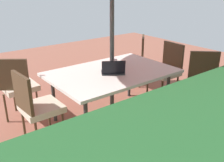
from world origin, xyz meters
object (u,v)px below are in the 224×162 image
chair_northwest (205,82)px  cup (115,62)px  chair_southeast (18,85)px  chair_west (166,68)px  chair_east (36,105)px  laptop (113,71)px  dining_table (112,75)px  chair_southwest (135,58)px

chair_northwest → cup: size_ratio=10.17×
chair_northwest → chair_southeast: (2.25, -1.60, 0.00)m
chair_southeast → chair_northwest: bearing=-178.2°
chair_west → chair_east: size_ratio=1.00×
chair_west → laptop: (1.23, 0.09, 0.24)m
dining_table → chair_east: size_ratio=1.80×
chair_southeast → chair_southwest: size_ratio=1.00×
dining_table → chair_west: size_ratio=1.80×
chair_southeast → dining_table: bearing=-179.5°
chair_west → laptop: chair_west is taller
chair_southwest → chair_west: bearing=43.2°
chair_east → chair_southwest: size_ratio=1.00×
laptop → cup: size_ratio=4.17×
laptop → chair_northwest: bearing=-177.3°
laptop → cup: (-0.26, -0.29, 0.00)m
chair_west → cup: (0.97, -0.20, 0.24)m
chair_northwest → chair_west: (-0.02, -0.77, 0.00)m
chair_east → cup: size_ratio=10.17×
cup → chair_west: bearing=168.4°
chair_west → chair_southeast: 2.42m
laptop → chair_southeast: bearing=-8.9°
chair_east → chair_southeast: 0.80m
dining_table → cup: size_ratio=18.29×
dining_table → cup: cup is taller
chair_southeast → chair_southwest: same height
dining_table → laptop: size_ratio=4.39×
chair_northwest → cup: bearing=176.3°
dining_table → cup: 0.30m
chair_southeast → chair_southwest: bearing=-142.9°
dining_table → laptop: 0.15m
laptop → cup: 0.39m
chair_northwest → chair_southeast: 2.76m
chair_southeast → cup: chair_southeast is taller
chair_southwest → laptop: (1.25, 0.91, 0.24)m
chair_west → chair_east: (2.32, -0.03, 0.00)m
chair_northwest → chair_southwest: (-0.05, -1.59, 0.00)m
dining_table → chair_southwest: (-1.20, -0.82, -0.15)m
chair_southeast → cup: bearing=-168.5°
cup → laptop: bearing=48.5°
chair_west → chair_east: 2.32m
chair_southwest → chair_east: bearing=-26.4°
chair_northwest → laptop: size_ratio=2.44×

